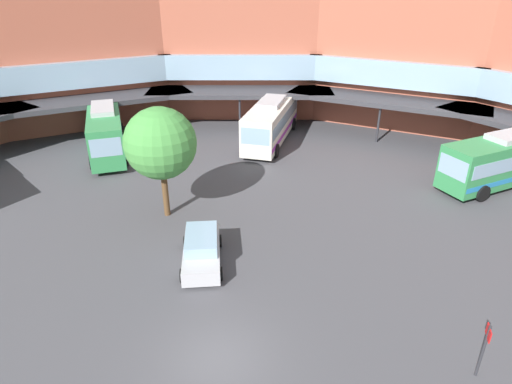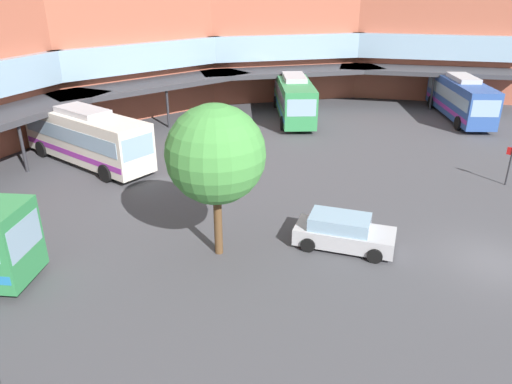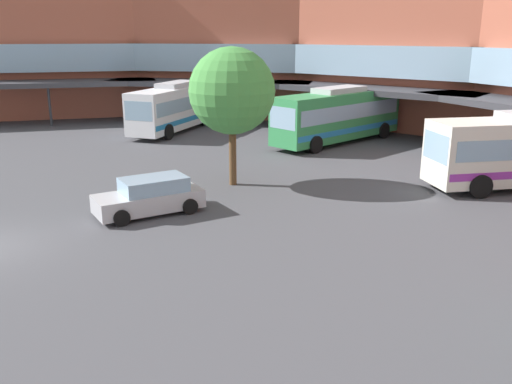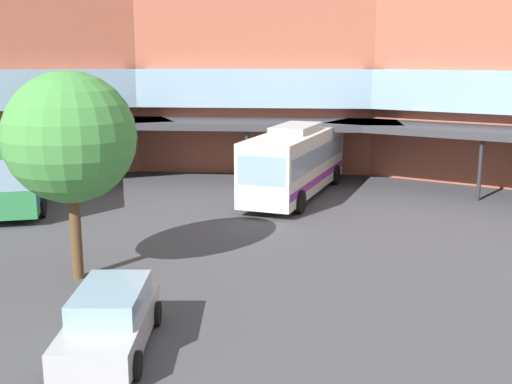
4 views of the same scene
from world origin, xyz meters
name	(u,v)px [view 2 (image 2 of 4)]	position (x,y,z in m)	size (l,w,h in m)	color
ground_plane	(494,262)	(0.00, 0.00, 0.00)	(116.81, 116.81, 0.00)	#47474C
station_building	(90,78)	(0.00, 20.75, 6.27)	(74.69, 39.82, 13.02)	#AD5942
bus_1	(460,97)	(24.26, 2.55, 1.84)	(10.78, 6.14, 3.64)	#2D519E
bus_3	(86,136)	(2.77, 24.23, 1.86)	(5.19, 10.80, 3.68)	silver
bus_4	(294,97)	(18.69, 15.66, 1.86)	(10.61, 6.83, 3.68)	#338C4C
parked_car	(343,232)	(-1.27, 6.33, 0.74)	(2.32, 4.54, 1.53)	#B7B7BC
plaza_tree	(216,155)	(-3.93, 11.23, 4.60)	(4.13, 4.13, 6.68)	brown
stop_sign_post	(510,162)	(9.57, -0.75, 1.46)	(0.19, 0.59, 2.37)	#2D2D33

